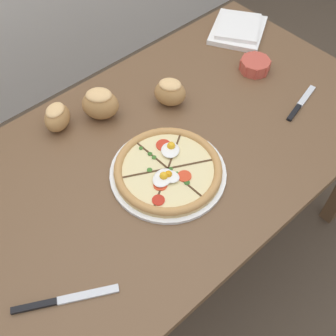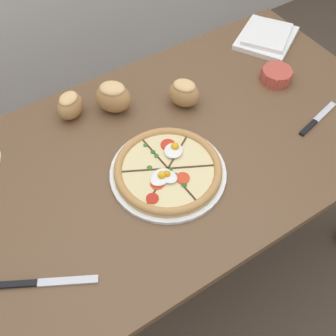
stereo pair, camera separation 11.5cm
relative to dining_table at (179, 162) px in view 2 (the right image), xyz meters
The scene contains 10 objects.
ground_plane 0.66m from the dining_table, ahead, with size 12.00×12.00×0.00m, color brown.
dining_table is the anchor object (origin of this frame).
pizza 0.17m from the dining_table, 139.86° to the right, with size 0.34×0.34×0.05m.
ramekin_bowl 0.47m from the dining_table, ahead, with size 0.11×0.11×0.04m.
napkin_folded 0.64m from the dining_table, 23.95° to the left, with size 0.30×0.28×0.04m.
bread_piece_near 0.30m from the dining_table, 112.29° to the left, with size 0.15×0.15×0.11m.
bread_piece_mid 0.40m from the dining_table, 128.33° to the left, with size 0.12×0.11×0.09m.
bread_piece_far 0.23m from the dining_table, 51.78° to the left, with size 0.13×0.13×0.10m.
knife_main 0.58m from the dining_table, 159.73° to the right, with size 0.23×0.14×0.01m.
knife_spare 0.47m from the dining_table, 20.47° to the right, with size 0.20×0.06×0.01m.
Camera 2 is at (-0.50, -0.70, 1.76)m, focal length 45.00 mm.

